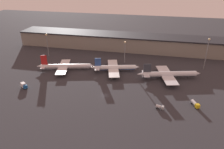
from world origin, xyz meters
TOP-DOWN VIEW (x-y plane):
  - ground at (0.00, 0.00)m, footprint 600.00×600.00m
  - terminal_building at (0.00, 98.67)m, footprint 235.88×26.55m
  - airplane_0 at (-43.19, 33.69)m, footprint 47.82×33.19m
  - airplane_1 at (-1.60, 39.77)m, footprint 40.94×37.20m
  - airplane_2 at (42.12, 35.45)m, footprint 49.47×35.82m
  - service_vehicle_0 at (36.70, -8.26)m, footprint 5.13×3.28m
  - service_vehicle_1 at (58.05, -0.33)m, footprint 4.86×7.80m
  - service_vehicle_2 at (-59.21, -2.36)m, footprint 6.49×5.44m
  - lamp_post_0 at (-72.73, 61.50)m, footprint 1.80×1.80m
  - lamp_post_1 at (3.10, 61.50)m, footprint 1.80×1.80m
  - lamp_post_2 at (72.02, 61.50)m, footprint 1.80×1.80m

SIDE VIEW (x-z plane):
  - ground at x=0.00m, z-range 0.00..0.00m
  - service_vehicle_0 at x=36.70m, z-range 0.24..2.83m
  - service_vehicle_1 at x=58.05m, z-range 0.20..3.27m
  - service_vehicle_2 at x=-59.21m, z-range 0.18..3.88m
  - airplane_0 at x=-43.19m, z-range -3.53..9.95m
  - airplane_1 at x=-1.60m, z-range -2.67..9.32m
  - airplane_2 at x=42.12m, z-range -2.64..10.06m
  - terminal_building at x=0.00m, z-range 0.04..15.92m
  - lamp_post_1 at x=3.10m, z-range 3.11..23.15m
  - lamp_post_0 at x=-72.73m, z-range 3.25..25.53m
  - lamp_post_2 at x=72.02m, z-range 3.50..30.58m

